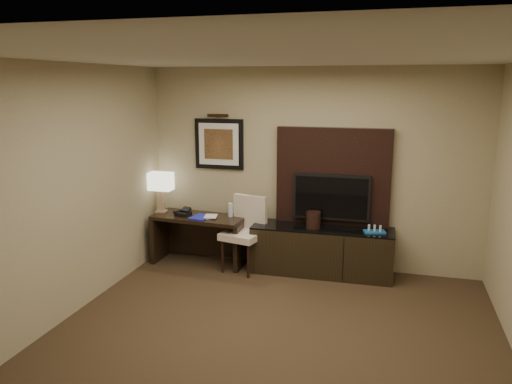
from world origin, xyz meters
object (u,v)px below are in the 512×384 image
(minibar_tray, at_px, (375,229))
(desk_phone, at_px, (183,212))
(ice_bucket, at_px, (313,220))
(table_lamp, at_px, (161,193))
(desk, at_px, (199,239))
(tv, at_px, (331,197))
(desk_chair, at_px, (243,234))
(water_bottle, at_px, (230,210))
(credenza, at_px, (322,251))

(minibar_tray, bearing_deg, desk_phone, -179.09)
(ice_bucket, distance_m, minibar_tray, 0.78)
(table_lamp, xyz_separation_m, desk_phone, (0.38, -0.10, -0.23))
(table_lamp, bearing_deg, minibar_tray, -1.18)
(desk, distance_m, tv, 1.93)
(desk_phone, distance_m, ice_bucket, 1.81)
(minibar_tray, bearing_deg, table_lamp, 178.82)
(desk_chair, bearing_deg, ice_bucket, 21.94)
(desk, distance_m, desk_chair, 0.71)
(desk, height_order, minibar_tray, minibar_tray)
(desk_phone, height_order, minibar_tray, desk_phone)
(desk_phone, xyz_separation_m, ice_bucket, (1.81, 0.05, 0.01))
(desk_phone, height_order, ice_bucket, ice_bucket)
(water_bottle, xyz_separation_m, ice_bucket, (1.16, -0.06, -0.04))
(credenza, relative_size, ice_bucket, 8.62)
(credenza, distance_m, table_lamp, 2.40)
(credenza, distance_m, tv, 0.72)
(desk_phone, relative_size, minibar_tray, 0.70)
(tv, relative_size, desk_chair, 0.98)
(desk_chair, relative_size, water_bottle, 5.33)
(ice_bucket, bearing_deg, table_lamp, 178.73)
(table_lamp, bearing_deg, desk_chair, -8.62)
(ice_bucket, bearing_deg, tv, 40.48)
(desk, relative_size, table_lamp, 2.30)
(desk, relative_size, water_bottle, 6.67)
(credenza, bearing_deg, desk, -179.13)
(desk_phone, relative_size, water_bottle, 0.97)
(tv, height_order, desk_phone, tv)
(table_lamp, bearing_deg, water_bottle, 0.71)
(desk_chair, bearing_deg, desk_phone, -172.70)
(tv, bearing_deg, ice_bucket, -139.52)
(desk_phone, height_order, water_bottle, water_bottle)
(table_lamp, xyz_separation_m, water_bottle, (1.04, 0.01, -0.18))
(desk, xyz_separation_m, desk_phone, (-0.21, -0.04, 0.39))
(desk, bearing_deg, table_lamp, 178.33)
(table_lamp, bearing_deg, tv, 2.99)
(desk_chair, relative_size, table_lamp, 1.84)
(tv, xyz_separation_m, desk_chair, (-1.13, -0.32, -0.51))
(desk, xyz_separation_m, credenza, (1.71, 0.05, -0.02))
(desk_phone, bearing_deg, credenza, 15.30)
(tv, bearing_deg, minibar_tray, -17.87)
(ice_bucket, xyz_separation_m, minibar_tray, (0.78, -0.01, -0.06))
(tv, bearing_deg, desk_phone, -173.54)
(water_bottle, relative_size, minibar_tray, 0.72)
(desk, relative_size, tv, 1.28)
(tv, xyz_separation_m, minibar_tray, (0.58, -0.19, -0.34))
(desk, distance_m, credenza, 1.71)
(desk_phone, xyz_separation_m, minibar_tray, (2.59, 0.04, -0.05))
(desk_chair, bearing_deg, minibar_tray, 17.47)
(desk_chair, distance_m, minibar_tray, 1.72)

